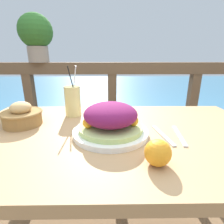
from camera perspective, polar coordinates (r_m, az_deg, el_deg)
patio_table at (r=0.77m, az=0.89°, el=-12.75°), size 1.27×0.74×0.72m
railing_fence at (r=1.47m, az=0.04°, el=4.51°), size 2.80×0.08×0.96m
sea_backdrop at (r=4.02m, az=-0.48°, el=5.96°), size 12.00×4.00×0.34m
salad_plate at (r=0.68m, az=-0.48°, el=-3.01°), size 0.30×0.30×0.13m
drink_glass at (r=0.91m, az=-12.69°, el=3.51°), size 0.08×0.08×0.25m
bread_basket at (r=0.87m, az=-27.32°, el=-1.05°), size 0.18×0.18×0.11m
potted_plant at (r=1.54m, az=-23.58°, el=22.15°), size 0.25×0.25×0.35m
fork at (r=0.71m, az=16.25°, el=-7.25°), size 0.05×0.18×0.00m
knife at (r=0.73m, az=21.04°, el=-7.10°), size 0.04×0.18×0.00m
orange_near_basket at (r=0.52m, az=14.72°, el=-12.72°), size 0.08×0.08×0.08m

